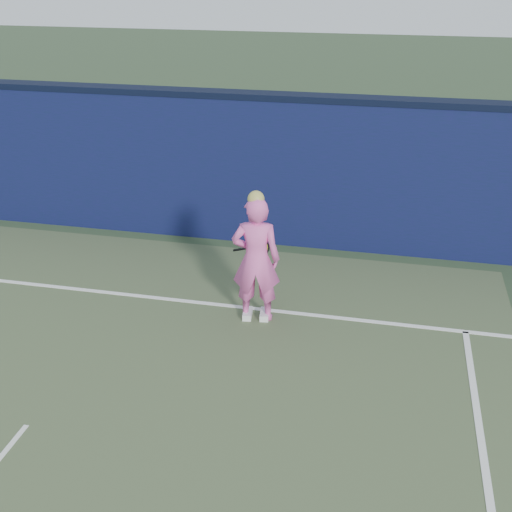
# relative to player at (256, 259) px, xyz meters

# --- Properties ---
(backstop_wall) EXTENTS (24.00, 0.40, 2.50)m
(backstop_wall) POSITION_rel_player_xyz_m (-1.94, 2.72, 0.34)
(backstop_wall) COLOR #0B1634
(backstop_wall) RESTS_ON ground
(wall_cap) EXTENTS (24.00, 0.42, 0.10)m
(wall_cap) POSITION_rel_player_xyz_m (-1.94, 2.72, 1.64)
(wall_cap) COLOR black
(wall_cap) RESTS_ON backstop_wall
(player) EXTENTS (0.71, 0.52, 1.88)m
(player) POSITION_rel_player_xyz_m (0.00, 0.00, 0.00)
(player) COLOR #ED5CB3
(player) RESTS_ON ground
(racket) EXTENTS (0.54, 0.12, 0.29)m
(racket) POSITION_rel_player_xyz_m (-0.07, 0.40, -0.01)
(racket) COLOR black
(racket) RESTS_ON ground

